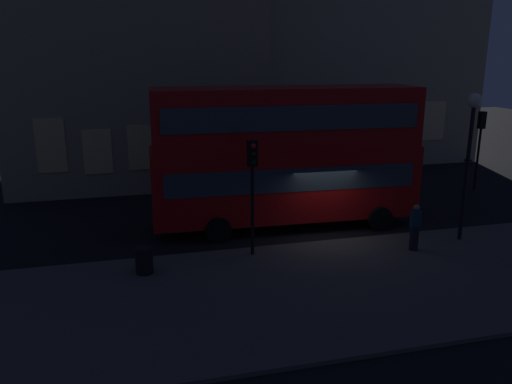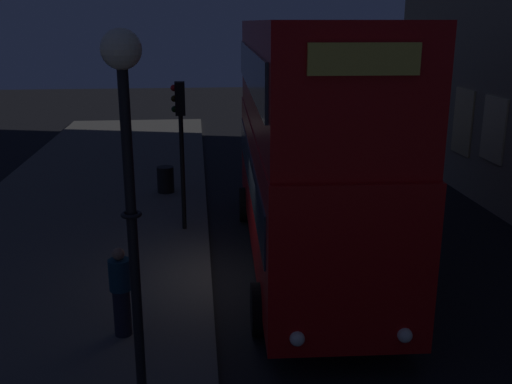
{
  "view_description": "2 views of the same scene",
  "coord_description": "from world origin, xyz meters",
  "px_view_note": "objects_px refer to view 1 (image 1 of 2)",
  "views": [
    {
      "loc": [
        -7.13,
        -17.28,
        6.79
      ],
      "look_at": [
        -2.62,
        0.38,
        1.81
      ],
      "focal_mm": 35.69,
      "sensor_mm": 36.0,
      "label": 1
    },
    {
      "loc": [
        12.04,
        -1.03,
        5.54
      ],
      "look_at": [
        -1.79,
        0.36,
        1.51
      ],
      "focal_mm": 41.38,
      "sensor_mm": 36.0,
      "label": 2
    }
  ],
  "objects_px": {
    "double_decker_bus": "(285,151)",
    "traffic_light_near_kerb": "(252,174)",
    "litter_bin": "(144,260)",
    "traffic_light_far_side": "(480,134)",
    "pedestrian": "(415,227)",
    "street_lamp": "(471,134)"
  },
  "relations": [
    {
      "from": "pedestrian",
      "to": "litter_bin",
      "type": "xyz_separation_m",
      "value": [
        -9.23,
        0.34,
        -0.42
      ]
    },
    {
      "from": "double_decker_bus",
      "to": "litter_bin",
      "type": "xyz_separation_m",
      "value": [
        -5.72,
        -3.58,
        -2.53
      ]
    },
    {
      "from": "double_decker_bus",
      "to": "traffic_light_near_kerb",
      "type": "xyz_separation_m",
      "value": [
        -2.06,
        -2.94,
        -0.12
      ]
    },
    {
      "from": "pedestrian",
      "to": "double_decker_bus",
      "type": "bearing_deg",
      "value": -80.23
    },
    {
      "from": "traffic_light_far_side",
      "to": "double_decker_bus",
      "type": "bearing_deg",
      "value": 14.44
    },
    {
      "from": "traffic_light_near_kerb",
      "to": "litter_bin",
      "type": "xyz_separation_m",
      "value": [
        -3.66,
        -0.65,
        -2.41
      ]
    },
    {
      "from": "litter_bin",
      "to": "traffic_light_near_kerb",
      "type": "bearing_deg",
      "value": 10.06
    },
    {
      "from": "street_lamp",
      "to": "traffic_light_near_kerb",
      "type": "bearing_deg",
      "value": 176.66
    },
    {
      "from": "double_decker_bus",
      "to": "litter_bin",
      "type": "relative_size",
      "value": 12.53
    },
    {
      "from": "traffic_light_near_kerb",
      "to": "traffic_light_far_side",
      "type": "bearing_deg",
      "value": 23.05
    },
    {
      "from": "double_decker_bus",
      "to": "traffic_light_far_side",
      "type": "distance_m",
      "value": 11.55
    },
    {
      "from": "traffic_light_near_kerb",
      "to": "pedestrian",
      "type": "bearing_deg",
      "value": -11.1
    },
    {
      "from": "traffic_light_far_side",
      "to": "litter_bin",
      "type": "relative_size",
      "value": 4.71
    },
    {
      "from": "double_decker_bus",
      "to": "traffic_light_near_kerb",
      "type": "bearing_deg",
      "value": -122.74
    },
    {
      "from": "traffic_light_near_kerb",
      "to": "traffic_light_far_side",
      "type": "height_order",
      "value": "traffic_light_near_kerb"
    },
    {
      "from": "double_decker_bus",
      "to": "pedestrian",
      "type": "relative_size",
      "value": 6.43
    },
    {
      "from": "double_decker_bus",
      "to": "traffic_light_near_kerb",
      "type": "relative_size",
      "value": 2.7
    },
    {
      "from": "litter_bin",
      "to": "traffic_light_far_side",
      "type": "bearing_deg",
      "value": 21.26
    },
    {
      "from": "traffic_light_near_kerb",
      "to": "pedestrian",
      "type": "xyz_separation_m",
      "value": [
        5.58,
        -0.99,
        -2.0
      ]
    },
    {
      "from": "traffic_light_near_kerb",
      "to": "litter_bin",
      "type": "bearing_deg",
      "value": -171.0
    },
    {
      "from": "double_decker_bus",
      "to": "street_lamp",
      "type": "bearing_deg",
      "value": -28.22
    },
    {
      "from": "litter_bin",
      "to": "double_decker_bus",
      "type": "bearing_deg",
      "value": 32.09
    }
  ]
}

